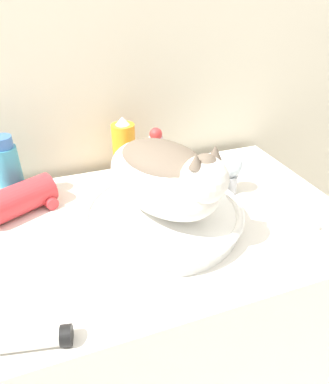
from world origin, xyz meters
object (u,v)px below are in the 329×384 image
at_px(deodorant_stick, 156,152).
at_px(cream_tube, 31,340).
at_px(faucet, 229,171).
at_px(cat, 166,175).
at_px(hair_dryer, 20,200).
at_px(mouthwash_bottle, 9,170).
at_px(spray_bottle_trigger, 124,152).
at_px(soap_bar, 301,224).

bearing_deg(deodorant_stick, cream_tube, -127.77).
bearing_deg(faucet, cat, 2.56).
distance_m(faucet, deodorant_stick, 0.23).
height_order(cat, cream_tube, cat).
distance_m(cat, hair_dryer, 0.39).
height_order(cat, deodorant_stick, cat).
bearing_deg(mouthwash_bottle, spray_bottle_trigger, 0.00).
bearing_deg(faucet, spray_bottle_trigger, -54.33).
bearing_deg(hair_dryer, cat, 124.25).
height_order(deodorant_stick, soap_bar, deodorant_stick).
height_order(deodorant_stick, spray_bottle_trigger, spray_bottle_trigger).
xyz_separation_m(faucet, cream_tube, (-0.52, -0.31, -0.05)).
relative_size(deodorant_stick, mouthwash_bottle, 0.83).
xyz_separation_m(hair_dryer, soap_bar, (0.63, -0.30, -0.03)).
bearing_deg(cream_tube, spray_bottle_trigger, 59.95).
relative_size(faucet, soap_bar, 1.99).
relative_size(faucet, hair_dryer, 0.67).
bearing_deg(hair_dryer, cream_tube, 64.64).
distance_m(spray_bottle_trigger, soap_bar, 0.51).
height_order(mouthwash_bottle, hair_dryer, mouthwash_bottle).
xyz_separation_m(mouthwash_bottle, spray_bottle_trigger, (0.31, 0.00, 0.00)).
bearing_deg(deodorant_stick, spray_bottle_trigger, -180.00).
xyz_separation_m(cream_tube, hair_dryer, (-0.01, 0.41, 0.02)).
xyz_separation_m(cat, cream_tube, (-0.31, -0.23, -0.12)).
relative_size(faucet, mouthwash_bottle, 0.76).
height_order(cat, spray_bottle_trigger, cat).
relative_size(mouthwash_bottle, spray_bottle_trigger, 0.92).
bearing_deg(spray_bottle_trigger, faucet, -35.17).
distance_m(mouthwash_bottle, hair_dryer, 0.09).
bearing_deg(cream_tube, faucet, 30.85).
xyz_separation_m(deodorant_stick, spray_bottle_trigger, (-0.10, -0.00, 0.02)).
xyz_separation_m(spray_bottle_trigger, hair_dryer, (-0.29, -0.08, -0.05)).
bearing_deg(cat, faucet, 88.74).
bearing_deg(mouthwash_bottle, hair_dryer, -77.29).
xyz_separation_m(faucet, mouthwash_bottle, (-0.55, 0.17, 0.02)).
xyz_separation_m(faucet, soap_bar, (0.09, -0.21, -0.06)).
xyz_separation_m(cat, spray_bottle_trigger, (-0.03, 0.26, -0.05)).
xyz_separation_m(faucet, spray_bottle_trigger, (-0.24, 0.17, 0.02)).
bearing_deg(spray_bottle_trigger, deodorant_stick, 0.00).
distance_m(spray_bottle_trigger, hair_dryer, 0.31).
bearing_deg(cream_tube, hair_dryer, 91.69).
distance_m(mouthwash_bottle, cream_tube, 0.49).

